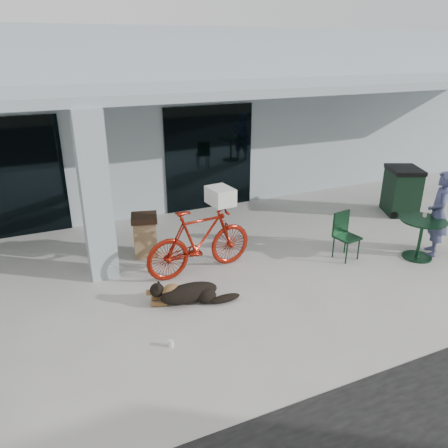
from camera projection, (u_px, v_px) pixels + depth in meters
name	position (u px, v px, depth m)	size (l,w,h in m)	color
ground	(225.00, 319.00, 7.02)	(80.00, 80.00, 0.00)	beige
building	(111.00, 110.00, 13.35)	(22.00, 7.00, 4.50)	#A2B1B7
storefront_glass_right	(209.00, 158.00, 11.39)	(2.40, 0.06, 2.70)	black
column	(96.00, 197.00, 7.80)	(0.50, 0.50, 3.12)	#A2B1B7
overhang	(152.00, 92.00, 8.84)	(22.00, 2.80, 0.18)	#A2B1B7
bicycle	(200.00, 241.00, 8.25)	(0.61, 2.18, 1.31)	maroon
laundry_basket	(220.00, 196.00, 8.15)	(0.54, 0.40, 0.32)	white
dog	(189.00, 292.00, 7.40)	(1.18, 0.39, 0.39)	black
cup_near_dog	(171.00, 343.00, 6.36)	(0.08, 0.08, 0.10)	white
cafe_table_far	(420.00, 239.00, 8.89)	(0.90, 0.90, 0.84)	#11311C
cafe_chair_far_a	(347.00, 237.00, 8.84)	(0.44, 0.48, 0.97)	#11311C
person	(438.00, 214.00, 8.89)	(0.65, 0.43, 1.79)	#42476F
cup_on_table	(425.00, 214.00, 8.86)	(0.08, 0.08, 0.11)	white
trash_receptacle	(145.00, 235.00, 9.01)	(0.52, 0.52, 0.89)	olive
wheeled_bin	(402.00, 191.00, 11.24)	(0.75, 0.95, 1.22)	black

